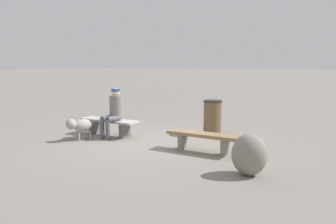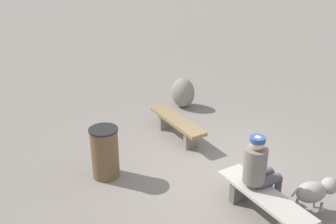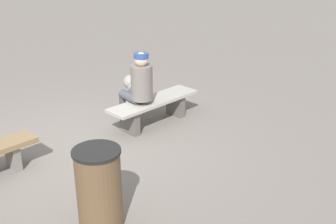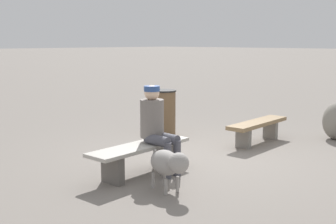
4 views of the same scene
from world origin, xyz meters
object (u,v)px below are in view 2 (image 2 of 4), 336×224
(bench_left, at_px, (177,124))
(trash_bin, at_px, (105,153))
(seated_person, at_px, (259,167))
(bench_right, at_px, (264,201))
(boulder, at_px, (183,93))
(dog, at_px, (316,191))

(bench_left, bearing_deg, trash_bin, -72.48)
(seated_person, bearing_deg, trash_bin, -136.73)
(bench_left, height_order, bench_right, bench_right)
(bench_left, relative_size, bench_right, 0.96)
(bench_left, distance_m, boulder, 1.65)
(dog, relative_size, boulder, 1.05)
(bench_right, height_order, trash_bin, trash_bin)
(bench_right, bearing_deg, boulder, 163.28)
(trash_bin, height_order, boulder, trash_bin)
(bench_left, height_order, trash_bin, trash_bin)
(bench_left, relative_size, seated_person, 1.29)
(bench_right, xyz_separation_m, seated_person, (-0.26, 0.07, 0.43))
(seated_person, relative_size, dog, 1.67)
(bench_right, bearing_deg, trash_bin, -145.51)
(bench_left, distance_m, seated_person, 2.67)
(seated_person, bearing_deg, bench_left, -179.94)
(boulder, bearing_deg, dog, -2.80)
(boulder, bearing_deg, trash_bin, -52.81)
(bench_left, height_order, dog, dog)
(dog, bearing_deg, bench_left, 115.21)
(bench_left, distance_m, bench_right, 2.89)
(bench_right, xyz_separation_m, trash_bin, (-2.20, -1.71, 0.15))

